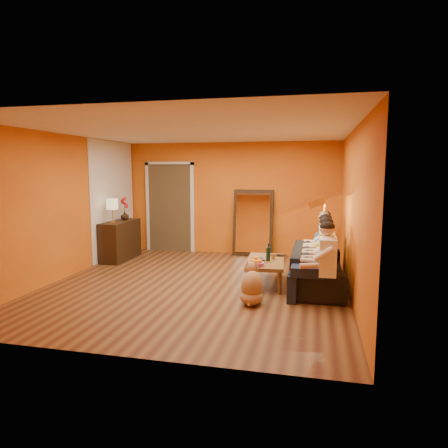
% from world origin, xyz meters
% --- Properties ---
extents(room_shell, '(5.00, 5.50, 2.60)m').
position_xyz_m(room_shell, '(0.00, 0.37, 1.30)').
color(room_shell, brown).
rests_on(room_shell, ground).
extents(white_accent, '(0.02, 1.90, 2.58)m').
position_xyz_m(white_accent, '(-2.48, 1.75, 1.30)').
color(white_accent, white).
rests_on(white_accent, wall_left).
extents(doorway_recess, '(1.06, 0.30, 2.10)m').
position_xyz_m(doorway_recess, '(-1.50, 2.83, 1.05)').
color(doorway_recess, '#3F2D19').
rests_on(doorway_recess, floor).
extents(door_jamb_left, '(0.08, 0.06, 2.20)m').
position_xyz_m(door_jamb_left, '(-2.07, 2.71, 1.05)').
color(door_jamb_left, white).
rests_on(door_jamb_left, wall_back).
extents(door_jamb_right, '(0.08, 0.06, 2.20)m').
position_xyz_m(door_jamb_right, '(-0.93, 2.71, 1.05)').
color(door_jamb_right, white).
rests_on(door_jamb_right, wall_back).
extents(door_header, '(1.22, 0.06, 0.08)m').
position_xyz_m(door_header, '(-1.50, 2.71, 2.12)').
color(door_header, white).
rests_on(door_header, wall_back).
extents(mirror_frame, '(0.92, 0.27, 1.51)m').
position_xyz_m(mirror_frame, '(0.55, 2.63, 0.76)').
color(mirror_frame, black).
rests_on(mirror_frame, floor).
extents(mirror_glass, '(0.78, 0.21, 1.35)m').
position_xyz_m(mirror_glass, '(0.55, 2.59, 0.76)').
color(mirror_glass, white).
rests_on(mirror_glass, mirror_frame).
extents(sideboard, '(0.44, 1.18, 0.85)m').
position_xyz_m(sideboard, '(-2.24, 1.55, 0.42)').
color(sideboard, black).
rests_on(sideboard, floor).
extents(table_lamp, '(0.24, 0.24, 0.51)m').
position_xyz_m(table_lamp, '(-2.24, 1.25, 1.10)').
color(table_lamp, beige).
rests_on(table_lamp, sideboard).
extents(sofa, '(2.17, 0.85, 0.64)m').
position_xyz_m(sofa, '(2.00, 0.46, 0.32)').
color(sofa, black).
rests_on(sofa, floor).
extents(coffee_table, '(0.71, 1.26, 0.42)m').
position_xyz_m(coffee_table, '(1.13, 0.31, 0.21)').
color(coffee_table, brown).
rests_on(coffee_table, floor).
extents(floor_lamp, '(0.35, 0.31, 1.44)m').
position_xyz_m(floor_lamp, '(2.10, 0.84, 0.72)').
color(floor_lamp, gold).
rests_on(floor_lamp, floor).
extents(dog, '(0.35, 0.54, 0.62)m').
position_xyz_m(dog, '(1.06, -0.75, 0.31)').
color(dog, '#AB754D').
rests_on(dog, floor).
extents(person_far_left, '(0.70, 0.44, 1.22)m').
position_xyz_m(person_far_left, '(2.13, -0.54, 0.61)').
color(person_far_left, white).
rests_on(person_far_left, sofa).
extents(person_mid_left, '(0.70, 0.44, 1.22)m').
position_xyz_m(person_mid_left, '(2.13, 0.01, 0.61)').
color(person_mid_left, '#E9D34D').
rests_on(person_mid_left, sofa).
extents(person_mid_right, '(0.70, 0.44, 1.22)m').
position_xyz_m(person_mid_right, '(2.13, 0.56, 0.61)').
color(person_mid_right, '#81A4C7').
rests_on(person_mid_right, sofa).
extents(person_far_right, '(0.70, 0.44, 1.22)m').
position_xyz_m(person_far_right, '(2.13, 1.11, 0.61)').
color(person_far_right, '#38383E').
rests_on(person_far_right, sofa).
extents(fruit_bowl, '(0.26, 0.26, 0.16)m').
position_xyz_m(fruit_bowl, '(1.03, -0.14, 0.50)').
color(fruit_bowl, '#BE4389').
rests_on(fruit_bowl, coffee_table).
extents(wine_bottle, '(0.07, 0.07, 0.31)m').
position_xyz_m(wine_bottle, '(1.18, 0.26, 0.58)').
color(wine_bottle, black).
rests_on(wine_bottle, coffee_table).
extents(tumbler, '(0.10, 0.10, 0.10)m').
position_xyz_m(tumbler, '(1.25, 0.43, 0.47)').
color(tumbler, '#B27F3F').
rests_on(tumbler, coffee_table).
extents(laptop, '(0.31, 0.21, 0.02)m').
position_xyz_m(laptop, '(1.31, 0.66, 0.43)').
color(laptop, black).
rests_on(laptop, coffee_table).
extents(book_lower, '(0.17, 0.23, 0.02)m').
position_xyz_m(book_lower, '(0.95, 0.11, 0.43)').
color(book_lower, black).
rests_on(book_lower, coffee_table).
extents(book_mid, '(0.18, 0.23, 0.02)m').
position_xyz_m(book_mid, '(0.96, 0.12, 0.45)').
color(book_mid, red).
rests_on(book_mid, book_lower).
extents(book_upper, '(0.25, 0.29, 0.02)m').
position_xyz_m(book_upper, '(0.95, 0.10, 0.47)').
color(book_upper, black).
rests_on(book_upper, book_mid).
extents(vase, '(0.18, 0.18, 0.19)m').
position_xyz_m(vase, '(-2.24, 1.80, 0.95)').
color(vase, black).
rests_on(vase, sideboard).
extents(flowers, '(0.17, 0.17, 0.51)m').
position_xyz_m(flowers, '(-2.24, 1.80, 1.23)').
color(flowers, red).
rests_on(flowers, vase).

